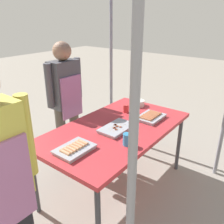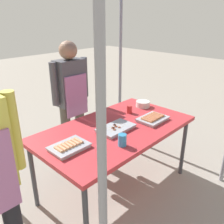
# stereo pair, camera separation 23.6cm
# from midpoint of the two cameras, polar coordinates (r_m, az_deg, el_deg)

# --- Properties ---
(ground_plane) EXTENTS (18.00, 18.00, 0.00)m
(ground_plane) POSITION_cam_midpoint_polar(r_m,az_deg,el_deg) (2.81, 3.30, -17.59)
(ground_plane) COLOR gray
(stall_table) EXTENTS (1.60, 0.90, 0.75)m
(stall_table) POSITION_cam_midpoint_polar(r_m,az_deg,el_deg) (2.42, 3.66, -4.82)
(stall_table) COLOR #C63338
(stall_table) RESTS_ON ground
(tray_grilled_sausages) EXTENTS (0.32, 0.23, 0.05)m
(tray_grilled_sausages) POSITION_cam_midpoint_polar(r_m,az_deg,el_deg) (2.58, 12.28, -1.59)
(tray_grilled_sausages) COLOR #ADADB2
(tray_grilled_sausages) RESTS_ON stall_table
(tray_meat_skewers) EXTENTS (0.37, 0.22, 0.04)m
(tray_meat_skewers) POSITION_cam_midpoint_polar(r_m,az_deg,el_deg) (2.34, 3.84, -3.94)
(tray_meat_skewers) COLOR #ADADB2
(tray_meat_skewers) RESTS_ON stall_table
(tray_pork_links) EXTENTS (0.32, 0.23, 0.05)m
(tray_pork_links) POSITION_cam_midpoint_polar(r_m,az_deg,el_deg) (2.03, -6.91, -8.27)
(tray_pork_links) COLOR #ADADB2
(tray_pork_links) RESTS_ON stall_table
(condiment_bowl) EXTENTS (0.17, 0.17, 0.07)m
(condiment_bowl) POSITION_cam_midpoint_polar(r_m,az_deg,el_deg) (2.94, 9.66, 1.86)
(condiment_bowl) COLOR silver
(condiment_bowl) RESTS_ON stall_table
(drink_cup_near_edge) EXTENTS (0.07, 0.07, 0.11)m
(drink_cup_near_edge) POSITION_cam_midpoint_polar(r_m,az_deg,el_deg) (2.06, 5.78, -6.75)
(drink_cup_near_edge) COLOR #338CBF
(drink_cup_near_edge) RESTS_ON stall_table
(drink_cup_by_wok) EXTENTS (0.06, 0.06, 0.09)m
(drink_cup_by_wok) POSITION_cam_midpoint_polar(r_m,az_deg,el_deg) (2.73, 6.64, 0.63)
(drink_cup_by_wok) COLOR red
(drink_cup_by_wok) RESTS_ON stall_table
(vendor_woman) EXTENTS (0.52, 0.22, 1.52)m
(vendor_woman) POSITION_cam_midpoint_polar(r_m,az_deg,el_deg) (2.91, -7.40, 4.08)
(vendor_woman) COLOR #595147
(vendor_woman) RESTS_ON ground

